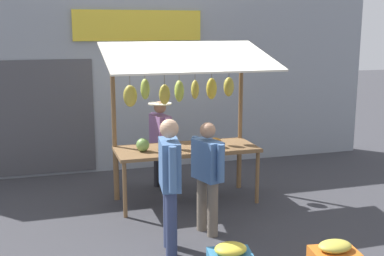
{
  "coord_description": "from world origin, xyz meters",
  "views": [
    {
      "loc": [
        2.07,
        7.18,
        2.72
      ],
      "look_at": [
        0.0,
        0.3,
        1.25
      ],
      "focal_mm": 46.22,
      "sensor_mm": 36.0,
      "label": 1
    }
  ],
  "objects_px": {
    "shopper_with_shopping_bag": "(170,176)",
    "shopper_in_striped_shirt": "(207,171)",
    "vendor_with_sunhat": "(160,138)",
    "market_stall": "(184,105)"
  },
  "relations": [
    {
      "from": "vendor_with_sunhat",
      "to": "market_stall",
      "type": "bearing_deg",
      "value": 6.96
    },
    {
      "from": "vendor_with_sunhat",
      "to": "shopper_with_shopping_bag",
      "type": "relative_size",
      "value": 0.91
    },
    {
      "from": "shopper_with_shopping_bag",
      "to": "shopper_in_striped_shirt",
      "type": "height_order",
      "value": "shopper_with_shopping_bag"
    },
    {
      "from": "shopper_with_shopping_bag",
      "to": "vendor_with_sunhat",
      "type": "bearing_deg",
      "value": -2.79
    },
    {
      "from": "market_stall",
      "to": "shopper_in_striped_shirt",
      "type": "height_order",
      "value": "market_stall"
    },
    {
      "from": "shopper_with_shopping_bag",
      "to": "shopper_in_striped_shirt",
      "type": "relative_size",
      "value": 1.1
    },
    {
      "from": "shopper_with_shopping_bag",
      "to": "shopper_in_striped_shirt",
      "type": "xyz_separation_m",
      "value": [
        -0.61,
        -0.4,
        -0.1
      ]
    },
    {
      "from": "market_stall",
      "to": "shopper_with_shopping_bag",
      "type": "height_order",
      "value": "market_stall"
    },
    {
      "from": "market_stall",
      "to": "shopper_in_striped_shirt",
      "type": "bearing_deg",
      "value": 87.34
    },
    {
      "from": "vendor_with_sunhat",
      "to": "shopper_in_striped_shirt",
      "type": "height_order",
      "value": "shopper_in_striped_shirt"
    }
  ]
}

